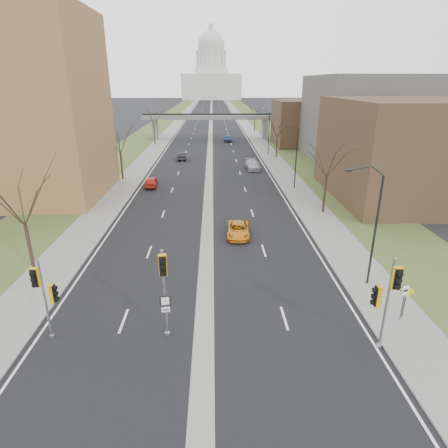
{
  "coord_description": "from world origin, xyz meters",
  "views": [
    {
      "loc": [
        0.64,
        -17.65,
        13.85
      ],
      "look_at": [
        1.42,
        8.65,
        3.83
      ],
      "focal_mm": 30.0,
      "sensor_mm": 36.0,
      "label": 1
    }
  ],
  "objects_px": {
    "signal_pole_right": "(387,293)",
    "car_left_near": "(151,182)",
    "warning_sign": "(406,296)",
    "car_right_mid": "(253,165)",
    "speed_limit_sign": "(404,296)",
    "signal_pole_left": "(45,290)",
    "car_right_near": "(238,230)",
    "car_right_far": "(228,138)",
    "signal_pole_median": "(164,280)",
    "car_left_far": "(182,156)"
  },
  "relations": [
    {
      "from": "signal_pole_median",
      "to": "car_left_near",
      "type": "relative_size",
      "value": 1.31
    },
    {
      "from": "car_right_far",
      "to": "signal_pole_left",
      "type": "bearing_deg",
      "value": -101.17
    },
    {
      "from": "car_left_near",
      "to": "car_right_mid",
      "type": "xyz_separation_m",
      "value": [
        15.4,
        10.67,
        0.05
      ]
    },
    {
      "from": "signal_pole_right",
      "to": "car_left_near",
      "type": "xyz_separation_m",
      "value": [
        -17.68,
        34.92,
        -2.9
      ]
    },
    {
      "from": "car_left_near",
      "to": "car_right_near",
      "type": "height_order",
      "value": "car_left_near"
    },
    {
      "from": "warning_sign",
      "to": "car_right_near",
      "type": "bearing_deg",
      "value": 137.72
    },
    {
      "from": "warning_sign",
      "to": "car_right_far",
      "type": "bearing_deg",
      "value": 109.36
    },
    {
      "from": "signal_pole_median",
      "to": "car_right_near",
      "type": "height_order",
      "value": "signal_pole_median"
    },
    {
      "from": "warning_sign",
      "to": "car_right_mid",
      "type": "bearing_deg",
      "value": 109.97
    },
    {
      "from": "signal_pole_left",
      "to": "car_right_mid",
      "type": "height_order",
      "value": "signal_pole_left"
    },
    {
      "from": "car_left_near",
      "to": "car_right_near",
      "type": "bearing_deg",
      "value": 117.31
    },
    {
      "from": "car_left_near",
      "to": "signal_pole_left",
      "type": "bearing_deg",
      "value": 85.38
    },
    {
      "from": "signal_pole_right",
      "to": "car_left_near",
      "type": "bearing_deg",
      "value": 118.92
    },
    {
      "from": "signal_pole_left",
      "to": "car_right_far",
      "type": "xyz_separation_m",
      "value": [
        12.96,
        75.86,
        -2.46
      ]
    },
    {
      "from": "car_right_far",
      "to": "signal_pole_right",
      "type": "bearing_deg",
      "value": -87.6
    },
    {
      "from": "speed_limit_sign",
      "to": "car_right_near",
      "type": "xyz_separation_m",
      "value": [
        -9.11,
        13.92,
        -1.12
      ]
    },
    {
      "from": "car_right_near",
      "to": "signal_pole_median",
      "type": "bearing_deg",
      "value": -104.31
    },
    {
      "from": "car_left_near",
      "to": "car_right_mid",
      "type": "distance_m",
      "value": 18.74
    },
    {
      "from": "warning_sign",
      "to": "car_right_mid",
      "type": "distance_m",
      "value": 43.01
    },
    {
      "from": "car_right_far",
      "to": "signal_pole_median",
      "type": "bearing_deg",
      "value": -96.33
    },
    {
      "from": "car_right_mid",
      "to": "car_right_far",
      "type": "distance_m",
      "value": 31.79
    },
    {
      "from": "car_left_far",
      "to": "car_right_mid",
      "type": "xyz_separation_m",
      "value": [
        12.58,
        -8.81,
        0.04
      ]
    },
    {
      "from": "speed_limit_sign",
      "to": "car_right_far",
      "type": "height_order",
      "value": "speed_limit_sign"
    },
    {
      "from": "signal_pole_median",
      "to": "warning_sign",
      "type": "height_order",
      "value": "signal_pole_median"
    },
    {
      "from": "car_right_mid",
      "to": "car_left_near",
      "type": "bearing_deg",
      "value": -147.98
    },
    {
      "from": "signal_pole_median",
      "to": "warning_sign",
      "type": "relative_size",
      "value": 2.42
    },
    {
      "from": "car_right_near",
      "to": "car_right_far",
      "type": "distance_m",
      "value": 60.73
    },
    {
      "from": "signal_pole_left",
      "to": "car_right_far",
      "type": "distance_m",
      "value": 77.0
    },
    {
      "from": "car_right_far",
      "to": "car_left_near",
      "type": "bearing_deg",
      "value": -107.87
    },
    {
      "from": "car_left_near",
      "to": "car_right_far",
      "type": "relative_size",
      "value": 0.9
    },
    {
      "from": "speed_limit_sign",
      "to": "car_left_near",
      "type": "bearing_deg",
      "value": 101.4
    },
    {
      "from": "signal_pole_median",
      "to": "car_right_mid",
      "type": "bearing_deg",
      "value": 69.75
    },
    {
      "from": "warning_sign",
      "to": "car_right_far",
      "type": "height_order",
      "value": "warning_sign"
    },
    {
      "from": "warning_sign",
      "to": "car_left_near",
      "type": "xyz_separation_m",
      "value": [
        -20.46,
        32.03,
        -0.87
      ]
    },
    {
      "from": "car_right_near",
      "to": "car_right_mid",
      "type": "bearing_deg",
      "value": 85.65
    },
    {
      "from": "speed_limit_sign",
      "to": "signal_pole_left",
      "type": "bearing_deg",
      "value": 162.77
    },
    {
      "from": "car_left_near",
      "to": "car_right_near",
      "type": "xyz_separation_m",
      "value": [
        11.08,
        -18.39,
        -0.08
      ]
    },
    {
      "from": "signal_pole_left",
      "to": "car_left_near",
      "type": "height_order",
      "value": "signal_pole_left"
    },
    {
      "from": "speed_limit_sign",
      "to": "car_left_near",
      "type": "relative_size",
      "value": 0.56
    },
    {
      "from": "signal_pole_left",
      "to": "warning_sign",
      "type": "bearing_deg",
      "value": 7.73
    },
    {
      "from": "warning_sign",
      "to": "speed_limit_sign",
      "type": "bearing_deg",
      "value": -119.71
    },
    {
      "from": "warning_sign",
      "to": "car_left_near",
      "type": "distance_m",
      "value": 38.01
    },
    {
      "from": "signal_pole_left",
      "to": "signal_pole_right",
      "type": "xyz_separation_m",
      "value": [
        18.18,
        -1.38,
        0.35
      ]
    },
    {
      "from": "car_right_near",
      "to": "car_right_mid",
      "type": "distance_m",
      "value": 29.38
    },
    {
      "from": "signal_pole_left",
      "to": "speed_limit_sign",
      "type": "relative_size",
      "value": 2.1
    },
    {
      "from": "car_left_far",
      "to": "car_right_far",
      "type": "bearing_deg",
      "value": -116.42
    },
    {
      "from": "speed_limit_sign",
      "to": "warning_sign",
      "type": "distance_m",
      "value": 0.41
    },
    {
      "from": "warning_sign",
      "to": "car_left_far",
      "type": "height_order",
      "value": "warning_sign"
    },
    {
      "from": "signal_pole_median",
      "to": "car_right_mid",
      "type": "distance_m",
      "value": 45.39
    },
    {
      "from": "warning_sign",
      "to": "signal_pole_left",
      "type": "bearing_deg",
      "value": -162.67
    }
  ]
}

